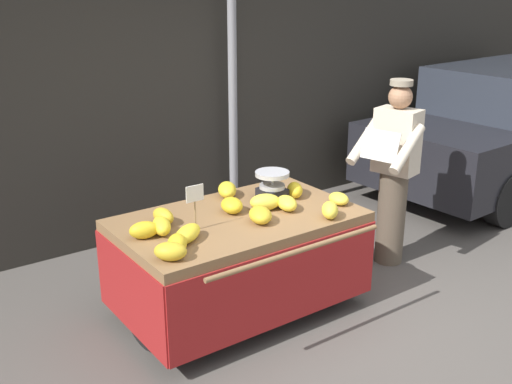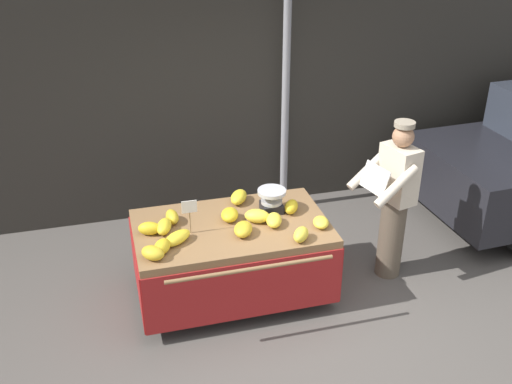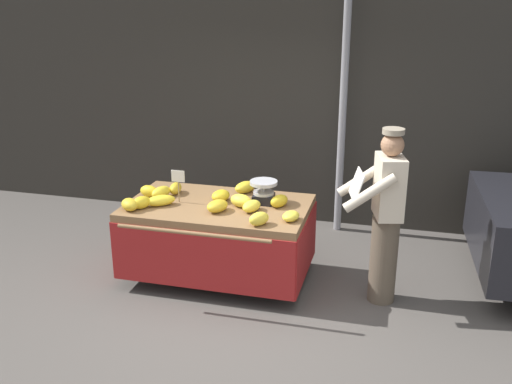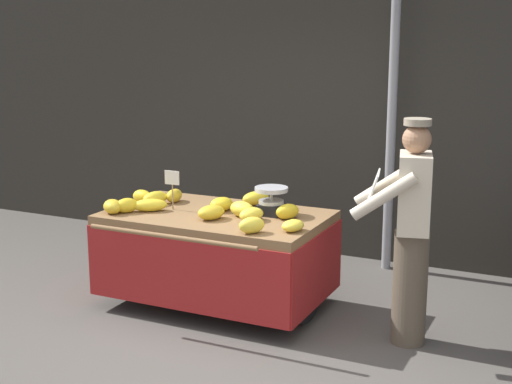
{
  "view_description": "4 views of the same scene",
  "coord_description": "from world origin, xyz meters",
  "px_view_note": "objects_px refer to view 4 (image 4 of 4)",
  "views": [
    {
      "loc": [
        -2.86,
        -2.93,
        2.56
      ],
      "look_at": [
        -0.32,
        0.62,
        1.02
      ],
      "focal_mm": 43.28,
      "sensor_mm": 36.0,
      "label": 1
    },
    {
      "loc": [
        -1.49,
        -4.08,
        3.74
      ],
      "look_at": [
        -0.17,
        0.78,
        1.1
      ],
      "focal_mm": 42.16,
      "sensor_mm": 36.0,
      "label": 2
    },
    {
      "loc": [
        1.34,
        -4.53,
        2.87
      ],
      "look_at": [
        -0.02,
        0.66,
        1.01
      ],
      "focal_mm": 40.75,
      "sensor_mm": 36.0,
      "label": 3
    },
    {
      "loc": [
        2.43,
        -4.51,
        2.32
      ],
      "look_at": [
        -0.05,
        0.7,
        1.04
      ],
      "focal_mm": 50.99,
      "sensor_mm": 36.0,
      "label": 4
    }
  ],
  "objects_px": {
    "banana_bunch_5": "(287,212)",
    "banana_bunch_4": "(127,205)",
    "price_sign": "(172,181)",
    "banana_bunch_12": "(150,205)",
    "banana_bunch_9": "(251,215)",
    "banana_bunch_13": "(293,226)",
    "banana_bunch_1": "(174,196)",
    "banana_bunch_2": "(252,225)",
    "banana_bunch_7": "(142,197)",
    "street_pole": "(392,115)",
    "banana_cart": "(216,237)",
    "banana_bunch_8": "(155,198)",
    "banana_bunch_3": "(211,212)",
    "banana_bunch_6": "(113,206)",
    "banana_bunch_0": "(222,204)",
    "banana_bunch_10": "(242,209)",
    "banana_bunch_11": "(256,198)",
    "weighing_scale": "(271,201)",
    "vendor_person": "(410,232)"
  },
  "relations": [
    {
      "from": "banana_bunch_5",
      "to": "banana_bunch_4",
      "type": "bearing_deg",
      "value": -163.59
    },
    {
      "from": "price_sign",
      "to": "banana_bunch_12",
      "type": "bearing_deg",
      "value": -136.72
    },
    {
      "from": "banana_bunch_9",
      "to": "banana_bunch_13",
      "type": "distance_m",
      "value": 0.44
    },
    {
      "from": "banana_bunch_1",
      "to": "banana_bunch_2",
      "type": "distance_m",
      "value": 1.25
    },
    {
      "from": "banana_bunch_5",
      "to": "banana_bunch_7",
      "type": "bearing_deg",
      "value": -178.13
    },
    {
      "from": "banana_bunch_5",
      "to": "banana_bunch_12",
      "type": "bearing_deg",
      "value": -167.27
    },
    {
      "from": "street_pole",
      "to": "banana_bunch_9",
      "type": "relative_size",
      "value": 13.17
    },
    {
      "from": "street_pole",
      "to": "banana_cart",
      "type": "height_order",
      "value": "street_pole"
    },
    {
      "from": "banana_bunch_8",
      "to": "banana_bunch_9",
      "type": "bearing_deg",
      "value": -8.18
    },
    {
      "from": "banana_bunch_3",
      "to": "banana_bunch_12",
      "type": "relative_size",
      "value": 0.82
    },
    {
      "from": "banana_bunch_3",
      "to": "banana_bunch_8",
      "type": "distance_m",
      "value": 0.73
    },
    {
      "from": "price_sign",
      "to": "banana_bunch_13",
      "type": "bearing_deg",
      "value": -9.57
    },
    {
      "from": "banana_bunch_6",
      "to": "banana_bunch_7",
      "type": "relative_size",
      "value": 1.03
    },
    {
      "from": "price_sign",
      "to": "banana_bunch_9",
      "type": "relative_size",
      "value": 1.46
    },
    {
      "from": "banana_bunch_8",
      "to": "banana_bunch_0",
      "type": "bearing_deg",
      "value": 5.14
    },
    {
      "from": "banana_bunch_0",
      "to": "banana_bunch_8",
      "type": "relative_size",
      "value": 0.89
    },
    {
      "from": "banana_bunch_13",
      "to": "banana_bunch_10",
      "type": "bearing_deg",
      "value": 156.5
    },
    {
      "from": "banana_bunch_5",
      "to": "banana_bunch_11",
      "type": "relative_size",
      "value": 0.81
    },
    {
      "from": "price_sign",
      "to": "banana_bunch_6",
      "type": "height_order",
      "value": "price_sign"
    },
    {
      "from": "weighing_scale",
      "to": "banana_bunch_0",
      "type": "distance_m",
      "value": 0.45
    },
    {
      "from": "banana_bunch_11",
      "to": "banana_bunch_12",
      "type": "height_order",
      "value": "banana_bunch_11"
    },
    {
      "from": "weighing_scale",
      "to": "banana_bunch_4",
      "type": "height_order",
      "value": "weighing_scale"
    },
    {
      "from": "banana_bunch_6",
      "to": "banana_bunch_7",
      "type": "distance_m",
      "value": 0.42
    },
    {
      "from": "banana_bunch_12",
      "to": "banana_bunch_10",
      "type": "bearing_deg",
      "value": 12.39
    },
    {
      "from": "banana_bunch_7",
      "to": "banana_bunch_10",
      "type": "height_order",
      "value": "banana_bunch_10"
    },
    {
      "from": "weighing_scale",
      "to": "banana_bunch_13",
      "type": "xyz_separation_m",
      "value": [
        0.36,
        -0.4,
        -0.07
      ]
    },
    {
      "from": "street_pole",
      "to": "banana_bunch_0",
      "type": "relative_size",
      "value": 13.85
    },
    {
      "from": "banana_bunch_0",
      "to": "banana_bunch_13",
      "type": "xyz_separation_m",
      "value": [
        0.8,
        -0.34,
        -0.01
      ]
    },
    {
      "from": "weighing_scale",
      "to": "banana_bunch_8",
      "type": "relative_size",
      "value": 1.13
    },
    {
      "from": "weighing_scale",
      "to": "banana_bunch_3",
      "type": "distance_m",
      "value": 0.52
    },
    {
      "from": "banana_bunch_2",
      "to": "street_pole",
      "type": "bearing_deg",
      "value": 76.46
    },
    {
      "from": "banana_bunch_8",
      "to": "banana_bunch_10",
      "type": "relative_size",
      "value": 1.03
    },
    {
      "from": "weighing_scale",
      "to": "banana_bunch_9",
      "type": "distance_m",
      "value": 0.28
    },
    {
      "from": "banana_bunch_9",
      "to": "banana_bunch_0",
      "type": "bearing_deg",
      "value": 151.98
    },
    {
      "from": "banana_bunch_8",
      "to": "banana_bunch_12",
      "type": "distance_m",
      "value": 0.23
    },
    {
      "from": "banana_bunch_4",
      "to": "banana_bunch_8",
      "type": "height_order",
      "value": "banana_bunch_4"
    },
    {
      "from": "banana_bunch_10",
      "to": "price_sign",
      "type": "bearing_deg",
      "value": -176.6
    },
    {
      "from": "banana_bunch_10",
      "to": "banana_bunch_1",
      "type": "bearing_deg",
      "value": 165.39
    },
    {
      "from": "banana_bunch_4",
      "to": "banana_bunch_8",
      "type": "bearing_deg",
      "value": 79.74
    },
    {
      "from": "banana_bunch_9",
      "to": "banana_bunch_10",
      "type": "bearing_deg",
      "value": 142.86
    },
    {
      "from": "banana_bunch_6",
      "to": "banana_bunch_7",
      "type": "xyz_separation_m",
      "value": [
        0.02,
        0.42,
        0.0
      ]
    },
    {
      "from": "banana_bunch_0",
      "to": "banana_bunch_13",
      "type": "height_order",
      "value": "banana_bunch_0"
    },
    {
      "from": "banana_cart",
      "to": "banana_bunch_5",
      "type": "bearing_deg",
      "value": 7.26
    },
    {
      "from": "street_pole",
      "to": "banana_bunch_11",
      "type": "bearing_deg",
      "value": -125.53
    },
    {
      "from": "street_pole",
      "to": "banana_bunch_8",
      "type": "height_order",
      "value": "street_pole"
    },
    {
      "from": "banana_bunch_4",
      "to": "vendor_person",
      "type": "height_order",
      "value": "vendor_person"
    },
    {
      "from": "banana_bunch_1",
      "to": "vendor_person",
      "type": "bearing_deg",
      "value": -6.36
    },
    {
      "from": "banana_bunch_2",
      "to": "banana_bunch_3",
      "type": "relative_size",
      "value": 0.85
    },
    {
      "from": "banana_bunch_0",
      "to": "banana_bunch_5",
      "type": "bearing_deg",
      "value": -1.07
    },
    {
      "from": "weighing_scale",
      "to": "banana_bunch_13",
      "type": "bearing_deg",
      "value": -48.0
    }
  ]
}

